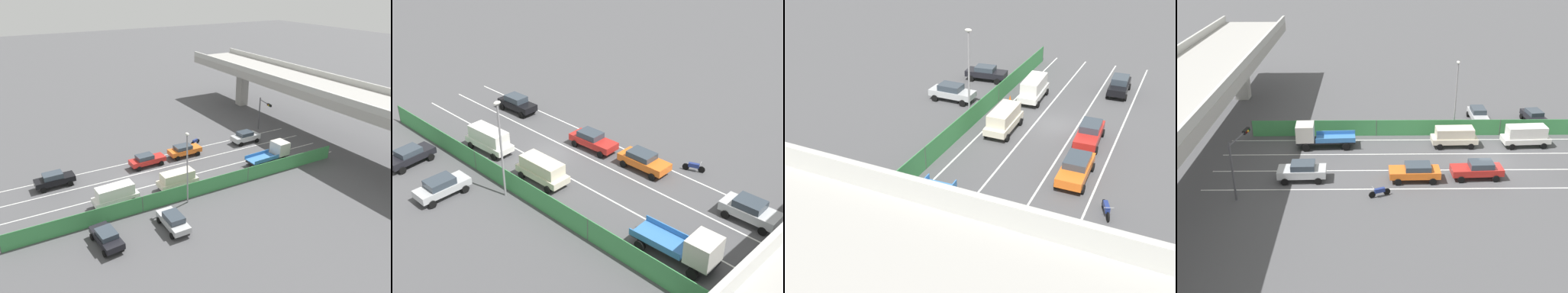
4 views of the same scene
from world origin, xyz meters
TOP-DOWN VIEW (x-y plane):
  - ground_plane at (0.00, 0.00)m, footprint 300.00×300.00m
  - lane_line_left_edge at (-5.23, 4.16)m, footprint 0.14×44.32m
  - lane_line_mid_left at (-1.74, 4.16)m, footprint 0.14×44.32m
  - lane_line_mid_right at (1.74, 4.16)m, footprint 0.14×44.32m
  - lane_line_right_edge at (5.23, 4.16)m, footprint 0.14×44.32m
  - elevated_overpass at (0.00, 28.32)m, footprint 59.90×8.97m
  - green_fence at (6.43, 4.16)m, footprint 0.10×40.42m
  - car_van_cream at (3.65, 2.89)m, footprint 2.14×4.74m
  - car_van_white at (3.61, -4.51)m, footprint 2.23×4.94m
  - car_sedan_silver at (-3.45, 17.71)m, footprint 2.17×4.35m
  - car_taxi_orange at (-3.65, 7.61)m, footprint 2.09×4.57m
  - car_sedan_red at (-3.27, 1.93)m, footprint 2.11×4.70m
  - flatbed_truck_blue at (3.58, 17.27)m, footprint 2.53×6.09m
  - motorcycle at (-6.43, 10.86)m, footprint 0.91×1.85m
  - parked_sedan_dark at (9.89, -7.44)m, footprint 4.41×2.32m
  - parked_wagon_silver at (10.60, -1.08)m, footprint 4.33×1.98m
  - traffic_light at (-5.61, 22.55)m, footprint 3.62×1.07m
  - street_lamp at (7.08, 2.37)m, footprint 0.60×0.36m
  - traffic_cone at (5.39, -2.95)m, footprint 0.47×0.47m

SIDE VIEW (x-z plane):
  - ground_plane at x=0.00m, z-range 0.00..0.00m
  - lane_line_left_edge at x=-5.23m, z-range 0.00..0.01m
  - lane_line_mid_left at x=-1.74m, z-range 0.00..0.01m
  - lane_line_mid_right at x=1.74m, z-range 0.00..0.01m
  - lane_line_right_edge at x=5.23m, z-range 0.00..0.01m
  - traffic_cone at x=5.39m, z-range -0.02..0.72m
  - motorcycle at x=-6.43m, z-range -0.01..0.93m
  - parked_sedan_dark at x=9.89m, z-range 0.10..1.64m
  - green_fence at x=6.43m, z-range 0.00..1.81m
  - car_sedan_red at x=-3.27m, z-range 0.09..1.72m
  - car_taxi_orange at x=-3.65m, z-range 0.11..1.71m
  - parked_wagon_silver at x=10.60m, z-range 0.10..1.72m
  - car_sedan_silver at x=-3.45m, z-range 0.09..1.80m
  - car_van_cream at x=3.65m, z-range 0.15..2.18m
  - car_van_white at x=3.61m, z-range 0.15..2.35m
  - flatbed_truck_blue at x=3.58m, z-range 0.03..2.60m
  - traffic_light at x=-5.61m, z-range 1.13..6.41m
  - street_lamp at x=7.08m, z-range 0.79..8.90m
  - elevated_overpass at x=0.00m, z-range 2.79..11.75m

